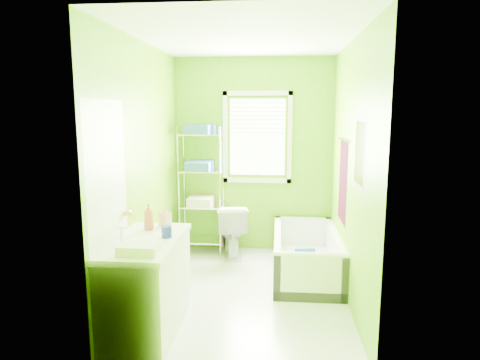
# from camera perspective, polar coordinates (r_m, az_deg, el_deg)

# --- Properties ---
(ground) EXTENTS (2.90, 2.90, 0.00)m
(ground) POSITION_cam_1_polar(r_m,az_deg,el_deg) (4.71, 0.66, -14.64)
(ground) COLOR silver
(ground) RESTS_ON ground
(room_envelope) EXTENTS (2.14, 2.94, 2.62)m
(room_envelope) POSITION_cam_1_polar(r_m,az_deg,el_deg) (4.32, 0.70, 4.44)
(room_envelope) COLOR #5FA007
(room_envelope) RESTS_ON ground
(window) EXTENTS (0.92, 0.05, 1.22)m
(window) POSITION_cam_1_polar(r_m,az_deg,el_deg) (5.73, 2.33, 6.33)
(window) COLOR white
(window) RESTS_ON ground
(door) EXTENTS (0.09, 0.80, 2.00)m
(door) POSITION_cam_1_polar(r_m,az_deg,el_deg) (3.69, -16.97, -5.47)
(door) COLOR white
(door) RESTS_ON ground
(right_wall_decor) EXTENTS (0.04, 1.48, 1.17)m
(right_wall_decor) POSITION_cam_1_polar(r_m,az_deg,el_deg) (4.37, 14.34, 1.22)
(right_wall_decor) COLOR #3A0616
(right_wall_decor) RESTS_ON ground
(bathtub) EXTENTS (0.75, 1.60, 0.52)m
(bathtub) POSITION_cam_1_polar(r_m,az_deg,el_deg) (5.18, 8.78, -10.52)
(bathtub) COLOR white
(bathtub) RESTS_ON ground
(toilet) EXTENTS (0.50, 0.75, 0.70)m
(toilet) POSITION_cam_1_polar(r_m,az_deg,el_deg) (5.69, -1.13, -6.60)
(toilet) COLOR white
(toilet) RESTS_ON ground
(vanity) EXTENTS (0.56, 1.10, 1.07)m
(vanity) POSITION_cam_1_polar(r_m,az_deg,el_deg) (3.89, -12.28, -13.18)
(vanity) COLOR silver
(vanity) RESTS_ON ground
(wire_shelf_unit) EXTENTS (0.58, 0.46, 1.72)m
(wire_shelf_unit) POSITION_cam_1_polar(r_m,az_deg,el_deg) (5.71, -5.06, 0.65)
(wire_shelf_unit) COLOR silver
(wire_shelf_unit) RESTS_ON ground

